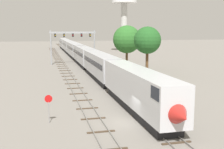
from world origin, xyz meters
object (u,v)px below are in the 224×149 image
at_px(signal_gantry, 73,39).
at_px(trackside_tree_mid, 147,40).
at_px(stop_sign, 49,105).
at_px(passenger_train, 78,52).
at_px(trackside_tree_left, 127,39).
at_px(water_tower, 124,2).

xyz_separation_m(signal_gantry, trackside_tree_mid, (12.19, -22.81, 0.51)).
xyz_separation_m(signal_gantry, stop_sign, (-7.75, -48.07, -4.69)).
relative_size(passenger_train, signal_gantry, 10.60).
bearing_deg(trackside_tree_left, stop_sign, -117.74).
relative_size(passenger_train, water_tower, 5.12).
bearing_deg(trackside_tree_left, passenger_train, 114.20).
bearing_deg(water_tower, trackside_tree_left, -105.49).
height_order(signal_gantry, water_tower, water_tower).
xyz_separation_m(passenger_train, signal_gantry, (-2.25, -8.04, 3.95)).
distance_m(water_tower, stop_sign, 92.54).
bearing_deg(passenger_train, water_tower, 51.88).
relative_size(stop_sign, trackside_tree_left, 0.28).
bearing_deg(signal_gantry, stop_sign, -99.16).
relative_size(passenger_train, trackside_tree_left, 12.63).
bearing_deg(water_tower, stop_sign, -110.97).
height_order(water_tower, stop_sign, water_tower).
relative_size(passenger_train, trackside_tree_mid, 13.07).
distance_m(stop_sign, trackside_tree_left, 41.10).
xyz_separation_m(stop_sign, trackside_tree_mid, (19.94, 25.26, 5.20)).
xyz_separation_m(trackside_tree_left, trackside_tree_mid, (0.94, -10.85, 0.18)).
height_order(stop_sign, trackside_tree_mid, trackside_tree_mid).
distance_m(passenger_train, signal_gantry, 9.24).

